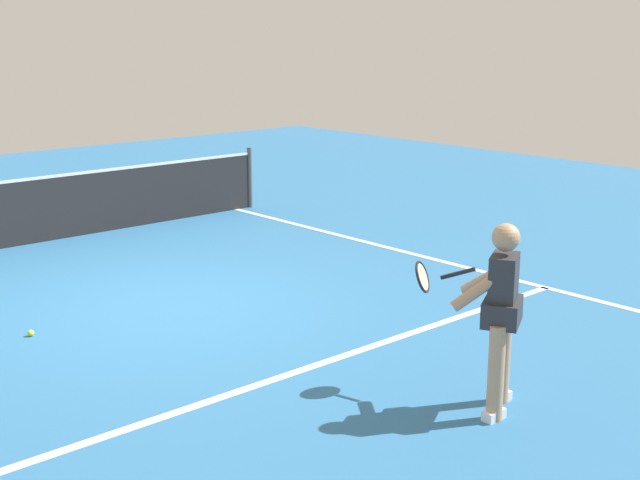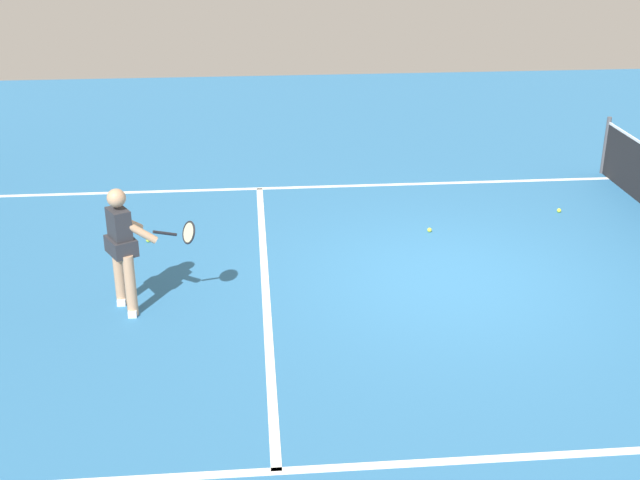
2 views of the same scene
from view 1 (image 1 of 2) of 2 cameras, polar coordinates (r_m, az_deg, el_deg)
name	(u,v)px [view 1 (image 1 of 2)]	position (r m, az deg, el deg)	size (l,w,h in m)	color
ground_plane	(170,306)	(9.79, -9.85, -4.32)	(25.95, 25.95, 0.00)	teal
service_line_marking	(311,367)	(7.98, -0.57, -8.34)	(7.44, 0.10, 0.01)	white
sideline_right_marking	(399,250)	(12.08, 5.22, -0.68)	(0.10, 17.96, 0.01)	white
court_net	(24,211)	(12.96, -18.93, 1.79)	(8.12, 0.08, 1.03)	#4C4C51
tennis_player	(498,310)	(6.98, 11.67, -4.53)	(0.68, 1.13, 1.55)	tan
tennis_ball_far	(31,333)	(9.20, -18.51, -5.83)	(0.07, 0.07, 0.07)	#D1E533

